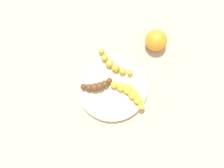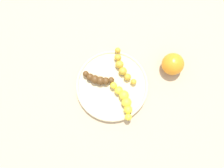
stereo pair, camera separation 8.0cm
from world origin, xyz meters
TOP-DOWN VIEW (x-y plane):
  - ground_plane at (0.00, 0.00)m, footprint 2.40×2.40m
  - fruit_bowl at (0.00, 0.00)m, footprint 0.25×0.25m
  - banana_spotted at (-0.07, -0.02)m, footprint 0.07×0.14m
  - banana_overripe at (0.02, -0.05)m, footprint 0.07×0.10m
  - banana_yellow at (0.01, 0.06)m, footprint 0.07×0.13m
  - orange_fruit at (-0.19, 0.10)m, footprint 0.08×0.08m

SIDE VIEW (x-z plane):
  - ground_plane at x=0.00m, z-range 0.00..0.00m
  - fruit_bowl at x=0.00m, z-range 0.00..0.02m
  - banana_spotted at x=-0.07m, z-range 0.02..0.05m
  - banana_overripe at x=0.02m, z-range 0.02..0.05m
  - banana_yellow at x=0.01m, z-range 0.02..0.05m
  - orange_fruit at x=-0.19m, z-range 0.00..0.08m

